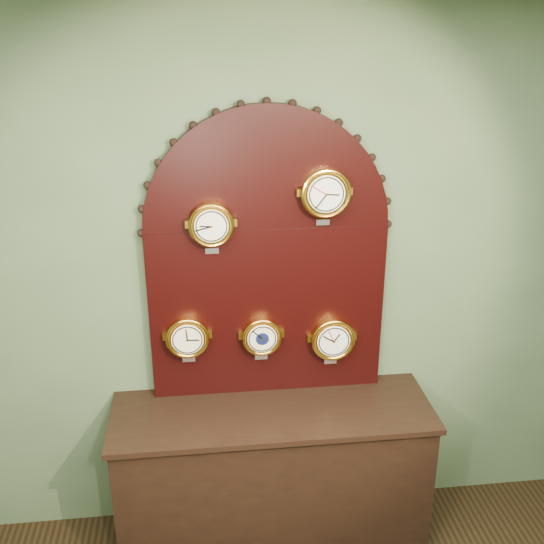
{
  "coord_description": "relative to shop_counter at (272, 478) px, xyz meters",
  "views": [
    {
      "loc": [
        -0.33,
        -0.52,
        2.7
      ],
      "look_at": [
        0.0,
        2.25,
        1.58
      ],
      "focal_mm": 42.4,
      "sensor_mm": 36.0,
      "label": 1
    }
  ],
  "objects": [
    {
      "name": "display_board",
      "position": [
        0.0,
        0.22,
        1.23
      ],
      "size": [
        1.26,
        0.06,
        1.53
      ],
      "color": "black",
      "rests_on": "shop_counter"
    },
    {
      "name": "hygrometer",
      "position": [
        -0.41,
        0.15,
        0.79
      ],
      "size": [
        0.22,
        0.08,
        0.27
      ],
      "color": "gold",
      "rests_on": "display_board"
    },
    {
      "name": "shop_counter",
      "position": [
        0.0,
        0.0,
        0.0
      ],
      "size": [
        1.6,
        0.5,
        0.8
      ],
      "primitive_type": "cube",
      "color": "black",
      "rests_on": "ground_plane"
    },
    {
      "name": "arabic_clock",
      "position": [
        0.27,
        0.15,
        1.52
      ],
      "size": [
        0.24,
        0.08,
        0.29
      ],
      "color": "gold",
      "rests_on": "display_board"
    },
    {
      "name": "wall_back",
      "position": [
        0.0,
        0.27,
        1.0
      ],
      "size": [
        4.0,
        0.0,
        4.0
      ],
      "primitive_type": "plane",
      "rotation": [
        1.57,
        0.0,
        0.0
      ],
      "color": "#4A6243",
      "rests_on": "ground"
    },
    {
      "name": "tide_clock",
      "position": [
        0.33,
        0.15,
        0.74
      ],
      "size": [
        0.23,
        0.08,
        0.28
      ],
      "color": "gold",
      "rests_on": "display_board"
    },
    {
      "name": "roman_clock",
      "position": [
        -0.27,
        0.15,
        1.38
      ],
      "size": [
        0.22,
        0.08,
        0.27
      ],
      "color": "gold",
      "rests_on": "display_board"
    },
    {
      "name": "barometer",
      "position": [
        -0.04,
        0.15,
        0.78
      ],
      "size": [
        0.2,
        0.08,
        0.26
      ],
      "color": "gold",
      "rests_on": "display_board"
    }
  ]
}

